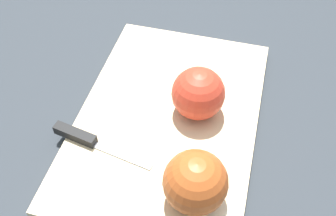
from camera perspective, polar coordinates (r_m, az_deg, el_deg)
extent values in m
plane|color=#282D33|center=(0.67, 0.00, -2.23)|extent=(4.00, 4.00, 0.00)
cube|color=#D1B789|center=(0.66, 0.00, -1.69)|extent=(0.45, 0.31, 0.02)
sphere|color=red|center=(0.63, 4.41, 2.11)|extent=(0.09, 0.09, 0.09)
cylinder|color=beige|center=(0.62, 4.76, 1.64)|extent=(0.05, 0.07, 0.08)
sphere|color=#AD4C1E|center=(0.53, 4.00, -10.69)|extent=(0.09, 0.09, 0.09)
cylinder|color=beige|center=(0.53, 3.16, -10.47)|extent=(0.08, 0.01, 0.08)
cube|color=silver|center=(0.61, -6.57, -6.92)|extent=(0.03, 0.10, 0.00)
cube|color=black|center=(0.64, -13.32, -3.76)|extent=(0.03, 0.07, 0.02)
cylinder|color=beige|center=(0.56, 6.12, -14.82)|extent=(0.05, 0.05, 0.01)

